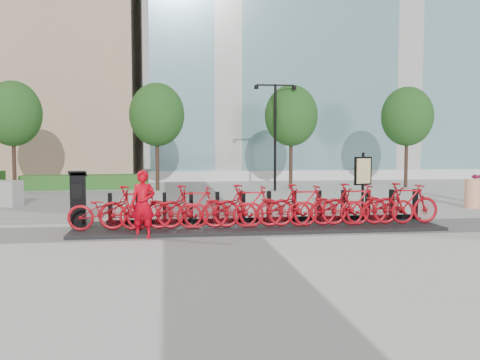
{
  "coord_description": "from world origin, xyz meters",
  "views": [
    {
      "loc": [
        -1.13,
        -13.68,
        2.27
      ],
      "look_at": [
        1.0,
        1.5,
        1.2
      ],
      "focal_mm": 40.0,
      "sensor_mm": 36.0,
      "label": 1
    }
  ],
  "objects": [
    {
      "name": "hedge_b",
      "position": [
        -5.0,
        13.2,
        0.35
      ],
      "size": [
        6.0,
        1.2,
        0.7
      ],
      "primitive_type": "cube",
      "color": "#2D5424",
      "rests_on": "ground"
    },
    {
      "name": "bike_10",
      "position": [
        4.6,
        -0.05,
        0.58
      ],
      "size": [
        1.91,
        0.67,
        1.0
      ],
      "primitive_type": "imported",
      "rotation": [
        0.0,
        0.0,
        1.57
      ],
      "color": "#A40913",
      "rests_on": "dock_pad"
    },
    {
      "name": "dock_rail_posts",
      "position": [
        1.72,
        0.77,
        0.51
      ],
      "size": [
        8.74,
        0.5,
        0.85
      ],
      "primitive_type": null,
      "color": "black",
      "rests_on": "dock_pad"
    },
    {
      "name": "bike_7",
      "position": [
        2.44,
        -0.05,
        0.64
      ],
      "size": [
        1.85,
        0.52,
        1.11
      ],
      "primitive_type": "imported",
      "rotation": [
        0.0,
        0.0,
        1.57
      ],
      "color": "#A40913",
      "rests_on": "dock_pad"
    },
    {
      "name": "streetlamp",
      "position": [
        4.0,
        11.0,
        3.13
      ],
      "size": [
        2.0,
        0.2,
        5.0
      ],
      "color": "black",
      "rests_on": "ground"
    },
    {
      "name": "tree_0",
      "position": [
        -8.0,
        12.0,
        3.59
      ],
      "size": [
        2.6,
        2.6,
        5.1
      ],
      "color": "#50372A",
      "rests_on": "ground"
    },
    {
      "name": "bike_1",
      "position": [
        -1.88,
        -0.05,
        0.64
      ],
      "size": [
        1.85,
        0.52,
        1.11
      ],
      "primitive_type": "imported",
      "rotation": [
        0.0,
        0.0,
        1.57
      ],
      "color": "#A40913",
      "rests_on": "dock_pad"
    },
    {
      "name": "bike_8",
      "position": [
        3.16,
        -0.05,
        0.58
      ],
      "size": [
        1.91,
        0.67,
        1.0
      ],
      "primitive_type": "imported",
      "rotation": [
        0.0,
        0.0,
        1.57
      ],
      "color": "#A40913",
      "rests_on": "dock_pad"
    },
    {
      "name": "tree_1",
      "position": [
        -1.5,
        12.0,
        3.59
      ],
      "size": [
        2.6,
        2.6,
        5.1
      ],
      "color": "#50372A",
      "rests_on": "ground"
    },
    {
      "name": "bike_3",
      "position": [
        -0.44,
        -0.05,
        0.64
      ],
      "size": [
        1.85,
        0.52,
        1.11
      ],
      "primitive_type": "imported",
      "rotation": [
        0.0,
        0.0,
        1.57
      ],
      "color": "#A40913",
      "rests_on": "dock_pad"
    },
    {
      "name": "construction_barrel",
      "position": [
        9.47,
        3.54,
        0.51
      ],
      "size": [
        0.55,
        0.55,
        1.01
      ],
      "primitive_type": "cylinder",
      "rotation": [
        0.0,
        0.0,
        -0.05
      ],
      "color": "#FF5D04",
      "rests_on": "ground"
    },
    {
      "name": "worker_red",
      "position": [
        -1.66,
        -0.86,
        0.81
      ],
      "size": [
        0.67,
        0.52,
        1.62
      ],
      "primitive_type": "imported",
      "rotation": [
        0.0,
        0.0,
        -0.25
      ],
      "color": "#C50010",
      "rests_on": "ground"
    },
    {
      "name": "glass_building",
      "position": [
        14.0,
        26.0,
        12.0
      ],
      "size": [
        32.0,
        16.0,
        24.0
      ],
      "primitive_type": "cube",
      "color": "slate",
      "rests_on": "ground"
    },
    {
      "name": "tree_3",
      "position": [
        11.0,
        12.0,
        3.59
      ],
      "size": [
        2.6,
        2.6,
        5.1
      ],
      "color": "#50372A",
      "rests_on": "ground"
    },
    {
      "name": "bike_5",
      "position": [
        1.0,
        -0.05,
        0.64
      ],
      "size": [
        1.85,
        0.52,
        1.11
      ],
      "primitive_type": "imported",
      "rotation": [
        0.0,
        0.0,
        1.57
      ],
      "color": "#A40913",
      "rests_on": "dock_pad"
    },
    {
      "name": "bike_6",
      "position": [
        1.72,
        -0.05,
        0.58
      ],
      "size": [
        1.91,
        0.67,
        1.0
      ],
      "primitive_type": "imported",
      "rotation": [
        0.0,
        0.0,
        1.57
      ],
      "color": "#A40913",
      "rests_on": "dock_pad"
    },
    {
      "name": "bike_9",
      "position": [
        3.88,
        -0.05,
        0.64
      ],
      "size": [
        1.85,
        0.52,
        1.11
      ],
      "primitive_type": "imported",
      "rotation": [
        0.0,
        0.0,
        1.57
      ],
      "color": "#A40913",
      "rests_on": "dock_pad"
    },
    {
      "name": "bike_2",
      "position": [
        -1.16,
        -0.05,
        0.58
      ],
      "size": [
        1.91,
        0.67,
        1.0
      ],
      "primitive_type": "imported",
      "rotation": [
        0.0,
        0.0,
        1.57
      ],
      "color": "#A40913",
      "rests_on": "dock_pad"
    },
    {
      "name": "kiosk",
      "position": [
        -3.39,
        0.64,
        0.78
      ],
      "size": [
        0.47,
        0.4,
        1.47
      ],
      "rotation": [
        0.0,
        0.0,
        0.05
      ],
      "color": "black",
      "rests_on": "dock_pad"
    },
    {
      "name": "ground",
      "position": [
        0.0,
        0.0,
        0.0
      ],
      "size": [
        120.0,
        120.0,
        0.0
      ],
      "primitive_type": "plane",
      "color": "#B4B4AD"
    },
    {
      "name": "tree_2",
      "position": [
        5.0,
        12.0,
        3.59
      ],
      "size": [
        2.6,
        2.6,
        5.1
      ],
      "color": "#50372A",
      "rests_on": "ground"
    },
    {
      "name": "bike_11",
      "position": [
        5.32,
        -0.05,
        0.64
      ],
      "size": [
        1.85,
        0.52,
        1.11
      ],
      "primitive_type": "imported",
      "rotation": [
        0.0,
        0.0,
        1.57
      ],
      "color": "#A40913",
      "rests_on": "dock_pad"
    },
    {
      "name": "bike_0",
      "position": [
        -2.6,
        -0.05,
        0.58
      ],
      "size": [
        1.91,
        0.67,
        1.0
      ],
      "primitive_type": "imported",
      "rotation": [
        0.0,
        0.0,
        1.57
      ],
      "color": "#A40913",
      "rests_on": "dock_pad"
    },
    {
      "name": "map_sign",
      "position": [
        5.05,
        2.42,
        1.3
      ],
      "size": [
        0.63,
        0.32,
        1.97
      ],
      "rotation": [
        0.0,
        0.0,
        0.36
      ],
      "color": "black",
      "rests_on": "ground"
    },
    {
      "name": "dock_pad",
      "position": [
        1.3,
        0.3,
        0.04
      ],
      "size": [
        9.6,
        2.4,
        0.08
      ],
      "primitive_type": "cube",
      "color": "black",
      "rests_on": "ground"
    },
    {
      "name": "bike_4",
      "position": [
        0.28,
        -0.05,
        0.58
      ],
      "size": [
        1.91,
        0.67,
        1.0
      ],
      "primitive_type": "imported",
      "rotation": [
        0.0,
        0.0,
        1.57
      ],
      "color": "#A40913",
      "rests_on": "dock_pad"
    }
  ]
}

